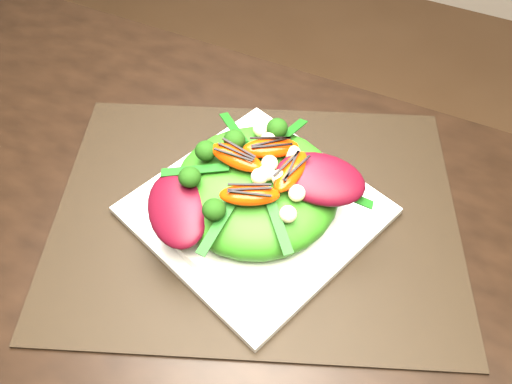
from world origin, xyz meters
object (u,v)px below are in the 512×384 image
at_px(placemat, 256,214).
at_px(orange_segment, 268,150).
at_px(dining_table, 61,280).
at_px(lettuce_mound, 256,189).
at_px(salad_bowl, 256,204).
at_px(plate_base, 256,210).

distance_m(placemat, orange_segment, 0.09).
distance_m(dining_table, lettuce_mound, 0.25).
relative_size(dining_table, salad_bowl, 7.28).
bearing_deg(placemat, lettuce_mound, 0.00).
bearing_deg(plate_base, orange_segment, 85.83).
bearing_deg(placemat, salad_bowl, 0.00).
distance_m(lettuce_mound, orange_segment, 0.05).
bearing_deg(salad_bowl, plate_base, 0.00).
distance_m(salad_bowl, orange_segment, 0.07).
bearing_deg(lettuce_mound, dining_table, -135.34).
relative_size(placemat, lettuce_mound, 2.52).
height_order(placemat, salad_bowl, salad_bowl).
relative_size(lettuce_mound, orange_segment, 3.01).
relative_size(plate_base, lettuce_mound, 1.30).
bearing_deg(lettuce_mound, salad_bowl, 0.00).
distance_m(dining_table, placemat, 0.24).
relative_size(placemat, plate_base, 1.94).
relative_size(dining_table, lettuce_mound, 8.26).
bearing_deg(placemat, dining_table, -135.34).
bearing_deg(dining_table, salad_bowl, 44.66).
distance_m(placemat, plate_base, 0.01).
height_order(placemat, orange_segment, orange_segment).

